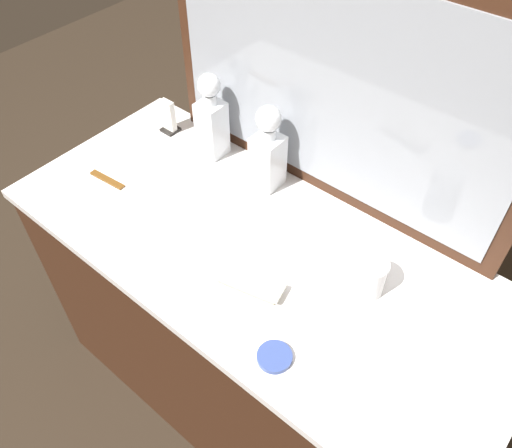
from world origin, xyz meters
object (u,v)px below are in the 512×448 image
at_px(crystal_decanter_rear, 268,155).
at_px(crystal_tumbler_far_left, 367,276).
at_px(crystal_decanter_center, 212,124).
at_px(tortoiseshell_comb, 107,180).
at_px(porcelain_dish, 275,357).
at_px(napkin_holder, 169,119).
at_px(silver_brush_right, 250,283).

xyz_separation_m(crystal_decanter_rear, crystal_tumbler_far_left, (0.41, -0.14, -0.06)).
relative_size(crystal_decanter_center, tortoiseshell_comb, 2.15).
bearing_deg(crystal_tumbler_far_left, crystal_decanter_center, 167.10).
bearing_deg(porcelain_dish, napkin_holder, 151.04).
distance_m(silver_brush_right, napkin_holder, 0.67).
bearing_deg(tortoiseshell_comb, crystal_decanter_center, 62.79).
xyz_separation_m(crystal_tumbler_far_left, tortoiseshell_comb, (-0.77, -0.15, -0.04)).
distance_m(silver_brush_right, tortoiseshell_comb, 0.56).
bearing_deg(crystal_tumbler_far_left, silver_brush_right, -140.83).
height_order(crystal_decanter_rear, porcelain_dish, crystal_decanter_rear).
height_order(tortoiseshell_comb, napkin_holder, napkin_holder).
relative_size(silver_brush_right, napkin_holder, 1.59).
relative_size(crystal_decanter_rear, silver_brush_right, 1.48).
bearing_deg(crystal_decanter_rear, silver_brush_right, -57.34).
height_order(crystal_decanter_center, crystal_tumbler_far_left, crystal_decanter_center).
bearing_deg(napkin_holder, silver_brush_right, -27.33).
height_order(crystal_tumbler_far_left, napkin_holder, napkin_holder).
relative_size(crystal_decanter_center, porcelain_dish, 3.48).
bearing_deg(porcelain_dish, tortoiseshell_comb, 169.40).
height_order(crystal_tumbler_far_left, tortoiseshell_comb, crystal_tumbler_far_left).
bearing_deg(crystal_decanter_center, tortoiseshell_comb, -117.21).
bearing_deg(silver_brush_right, napkin_holder, 152.67).
distance_m(crystal_decanter_rear, silver_brush_right, 0.38).
relative_size(crystal_decanter_rear, crystal_tumbler_far_left, 2.77).
bearing_deg(crystal_tumbler_far_left, crystal_decanter_rear, 161.34).
distance_m(crystal_tumbler_far_left, napkin_holder, 0.82).
relative_size(crystal_tumbler_far_left, silver_brush_right, 0.53).
bearing_deg(crystal_tumbler_far_left, tortoiseshell_comb, -169.16).
xyz_separation_m(tortoiseshell_comb, napkin_holder, (-0.03, 0.28, 0.04)).
height_order(porcelain_dish, napkin_holder, napkin_holder).
height_order(crystal_decanter_rear, tortoiseshell_comb, crystal_decanter_rear).
height_order(porcelain_dish, tortoiseshell_comb, porcelain_dish).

